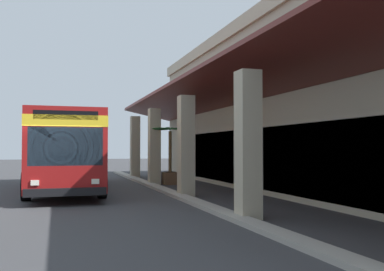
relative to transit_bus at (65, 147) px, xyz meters
name	(u,v)px	position (x,y,z in m)	size (l,w,h in m)	color
ground	(276,195)	(4.50, 7.77, -1.85)	(120.00, 120.00, 0.00)	#38383A
curb_strip	(177,195)	(3.95, 3.94, -1.79)	(32.60, 0.50, 0.12)	#9E998E
transit_bus	(65,147)	(0.00, 0.00, 0.00)	(11.24, 2.92, 3.34)	maroon
potted_palm	(170,167)	(-1.28, 5.07, -1.01)	(2.00, 1.99, 2.90)	brown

